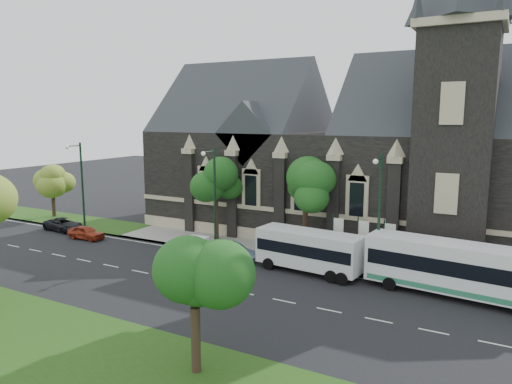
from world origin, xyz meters
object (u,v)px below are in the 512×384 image
Objects in this scene: tree_walk_right at (309,186)px; street_lamp_mid at (213,194)px; street_lamp_far at (81,181)px; sedan at (233,252)px; tree_park_east at (200,275)px; car_far_red at (86,232)px; box_trailer at (197,244)px; car_far_black at (63,224)px; tour_coach at (463,269)px; tree_walk_left at (219,180)px; banner_flag_right at (387,241)px; street_lamp_near at (379,209)px; banner_flag_center at (361,237)px; banner_flag_left at (336,234)px; shuttle_bus at (309,249)px; tree_walk_far at (54,178)px.

street_lamp_mid is at bearing -153.35° from tree_walk_right.
tree_walk_right is 0.87× the size of street_lamp_far.
tree_park_east is at bearing -147.78° from sedan.
sedan is at bearing -88.86° from car_far_red.
car_far_black is (-16.69, -0.00, -0.14)m from box_trailer.
car_far_red is (-32.97, -1.01, -1.29)m from tour_coach.
tree_walk_left is at bearing 120.87° from tree_park_east.
tree_walk_right is at bearing 22.79° from box_trailer.
tour_coach is 3.29× the size of car_far_red.
street_lamp_near is at bearing -98.56° from banner_flag_right.
tree_walk_left is at bearing 48.09° from sedan.
street_lamp_far is 2.39× the size of car_far_red.
banner_flag_right is 0.32× the size of tour_coach.
tree_walk_left reaches higher than banner_flag_right.
car_far_red is (-25.45, -4.08, -1.74)m from banner_flag_center.
sedan is at bearing -158.10° from banner_flag_left.
tree_park_east is at bearing -81.58° from tree_walk_right.
sedan reaches higher than car_far_black.
banner_flag_center is 1.53× the size of box_trailer.
street_lamp_far is 1.09× the size of shuttle_bus.
tree_park_east is at bearing -58.21° from street_lamp_mid.
car_far_black is (-25.06, -4.51, -5.18)m from tree_walk_right.
tree_walk_left is at bearing 173.96° from banner_flag_right.
shuttle_bus is 10.40m from box_trailer.
tree_park_east is at bearing -114.16° from car_far_black.
shuttle_bus is 27.07m from car_far_black.
car_far_red is (-23.34, 14.25, -3.98)m from tree_park_east.
banner_flag_right is (7.08, -1.71, -3.43)m from tree_walk_right.
tree_walk_right is at bearing -76.56° from car_far_red.
car_far_red is 4.85m from car_far_black.
street_lamp_mid reaches higher than tree_walk_left.
tree_walk_right is 7.72m from street_lamp_near.
tree_walk_left is 1.22× the size of tree_walk_far.
tree_walk_right is at bearing 161.36° from banner_flag_center.
street_lamp_mid is 1.09× the size of shuttle_bus.
banner_flag_left is at bearing -62.39° from sedan.
street_lamp_mid is at bearing 32.20° from box_trailer.
tree_walk_right reaches higher than car_far_black.
tree_walk_left reaches higher than banner_flag_left.
box_trailer is at bearing -3.44° from street_lamp_far.
banner_flag_right is at bearing 77.35° from tree_park_east.
car_far_red reaches higher than car_far_black.
tree_walk_left reaches higher than car_far_black.
shuttle_bus is 2.19× the size of car_far_red.
tree_walk_left is 12.66m from banner_flag_left.
tree_walk_far is 1.50× the size of sedan.
tree_walk_far is 8.21m from car_far_black.
tree_walk_right is at bearing -74.97° from car_far_black.
tree_walk_far is 1.57× the size of banner_flag_center.
shuttle_bus is at bearing -22.63° from tree_walk_left.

